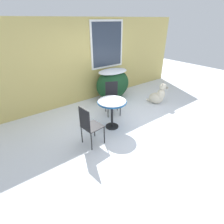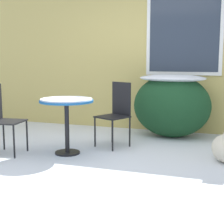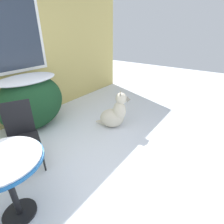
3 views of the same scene
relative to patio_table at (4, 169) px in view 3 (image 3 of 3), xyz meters
The scene contains 5 objects.
ground_plane 0.85m from the patio_table, 21.87° to the right, with size 16.00×16.00×0.00m, color white.
shrub_left 1.91m from the patio_table, 51.55° to the left, with size 1.28×0.82×1.04m.
patio_table is the anchor object (origin of this frame).
patio_chair_near_table 0.82m from the patio_table, 51.78° to the left, with size 0.54×0.54×0.95m.
dog 2.17m from the patio_table, ahead, with size 0.57×0.64×0.74m.
Camera 3 is at (-0.93, -1.31, 1.82)m, focal length 28.00 mm.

